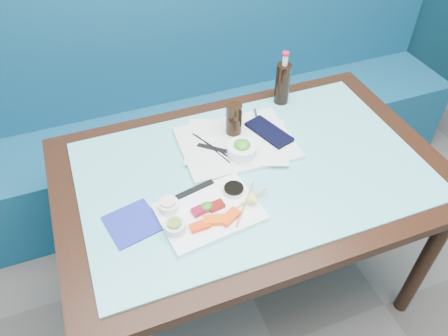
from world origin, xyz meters
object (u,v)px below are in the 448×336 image
object	(u,v)px
sashimi_plate	(209,212)
serving_tray	(236,143)
cola_glass	(234,119)
dining_table	(251,186)
seaweed_bowl	(242,150)
blue_napkin	(132,223)
booth_bench	(188,120)
cola_bottle_body	(283,84)

from	to	relation	value
sashimi_plate	serving_tray	size ratio (longest dim) A/B	0.75
serving_tray	cola_glass	xyz separation A→B (m)	(0.01, 0.05, 0.07)
dining_table	serving_tray	bearing A→B (deg)	91.37
serving_tray	seaweed_bowl	distance (m)	0.08
seaweed_bowl	cola_glass	world-z (taller)	cola_glass
cola_glass	blue_napkin	size ratio (longest dim) A/B	0.83
sashimi_plate	serving_tray	xyz separation A→B (m)	(0.21, 0.29, -0.00)
blue_napkin	serving_tray	bearing A→B (deg)	27.70
seaweed_bowl	cola_glass	xyz separation A→B (m)	(0.02, 0.13, 0.04)
serving_tray	blue_napkin	xyz separation A→B (m)	(-0.46, -0.24, -0.00)
booth_bench	dining_table	distance (m)	0.89
serving_tray	blue_napkin	world-z (taller)	serving_tray
booth_bench	cola_bottle_body	distance (m)	0.74
dining_table	serving_tray	distance (m)	0.17
dining_table	cola_glass	bearing A→B (deg)	88.11
dining_table	cola_glass	distance (m)	0.26
booth_bench	cola_bottle_body	size ratio (longest dim) A/B	16.90
dining_table	seaweed_bowl	size ratio (longest dim) A/B	12.78
blue_napkin	sashimi_plate	bearing A→B (deg)	-11.39
cola_glass	booth_bench	bearing A→B (deg)	90.59
seaweed_bowl	booth_bench	bearing A→B (deg)	89.00
cola_bottle_body	blue_napkin	size ratio (longest dim) A/B	1.16
seaweed_bowl	cola_bottle_body	bearing A→B (deg)	42.56
dining_table	serving_tray	size ratio (longest dim) A/B	3.31
booth_bench	blue_napkin	size ratio (longest dim) A/B	19.58
cola_glass	serving_tray	bearing A→B (deg)	-100.30
sashimi_plate	cola_glass	distance (m)	0.41
booth_bench	dining_table	xyz separation A→B (m)	(0.00, -0.84, 0.29)
sashimi_plate	blue_napkin	distance (m)	0.25
sashimi_plate	cola_glass	xyz separation A→B (m)	(0.22, 0.34, 0.07)
sashimi_plate	serving_tray	bearing A→B (deg)	47.02
booth_bench	serving_tray	world-z (taller)	booth_bench
blue_napkin	seaweed_bowl	bearing A→B (deg)	20.22
dining_table	sashimi_plate	distance (m)	0.28
cola_glass	blue_napkin	xyz separation A→B (m)	(-0.47, -0.29, -0.08)
sashimi_plate	cola_glass	bearing A→B (deg)	50.46
booth_bench	dining_table	world-z (taller)	booth_bench
dining_table	cola_bottle_body	bearing A→B (deg)	50.38
seaweed_bowl	cola_bottle_body	world-z (taller)	cola_bottle_body
booth_bench	cola_glass	size ratio (longest dim) A/B	23.51
booth_bench	serving_tray	xyz separation A→B (m)	(-0.00, -0.70, 0.39)
booth_bench	blue_napkin	world-z (taller)	booth_bench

